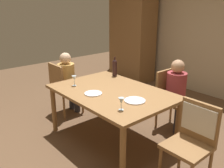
{
  "coord_description": "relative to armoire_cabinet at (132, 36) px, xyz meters",
  "views": [
    {
      "loc": [
        2.42,
        -2.08,
        1.94
      ],
      "look_at": [
        0.0,
        0.0,
        0.85
      ],
      "focal_mm": 39.57,
      "sensor_mm": 36.0,
      "label": 1
    }
  ],
  "objects": [
    {
      "name": "ground_plane",
      "position": [
        1.94,
        -2.33,
        -1.1
      ],
      "size": [
        10.0,
        10.0,
        0.0
      ],
      "primitive_type": "plane",
      "color": "brown"
    },
    {
      "name": "rear_room_partition",
      "position": [
        1.94,
        0.45,
        0.25
      ],
      "size": [
        6.4,
        0.12,
        2.7
      ],
      "primitive_type": "cube",
      "color": "tan",
      "rests_on": "ground_plane"
    },
    {
      "name": "dinner_plate_guest_left",
      "position": [
        1.87,
        -2.6,
        -0.34
      ],
      "size": [
        0.24,
        0.24,
        0.01
      ],
      "primitive_type": "cylinder",
      "color": "white",
      "rests_on": "dining_table"
    },
    {
      "name": "dining_table",
      "position": [
        1.94,
        -2.33,
        -0.42
      ],
      "size": [
        1.68,
        1.16,
        0.75
      ],
      "color": "olive",
      "rests_on": "ground_plane"
    },
    {
      "name": "chair_left_end",
      "position": [
        0.72,
        -2.42,
        -0.56
      ],
      "size": [
        0.44,
        0.44,
        0.92
      ],
      "color": "olive",
      "rests_on": "ground_plane"
    },
    {
      "name": "dinner_plate_host",
      "position": [
        2.4,
        -2.35,
        -0.34
      ],
      "size": [
        0.27,
        0.27,
        0.01
      ],
      "primitive_type": "cylinder",
      "color": "white",
      "rests_on": "dining_table"
    },
    {
      "name": "wine_bottle_tall_green",
      "position": [
        1.44,
        -1.84,
        -0.2
      ],
      "size": [
        0.08,
        0.08,
        0.32
      ],
      "color": "black",
      "rests_on": "dining_table"
    },
    {
      "name": "chair_far_right",
      "position": [
        2.23,
        -1.37,
        -0.56
      ],
      "size": [
        0.44,
        0.44,
        0.92
      ],
      "rotation": [
        0.0,
        0.0,
        -1.57
      ],
      "color": "olive",
      "rests_on": "ground_plane"
    },
    {
      "name": "armoire_cabinet",
      "position": [
        0.0,
        0.0,
        0.0
      ],
      "size": [
        1.18,
        0.62,
        2.18
      ],
      "color": "brown",
      "rests_on": "ground_plane"
    },
    {
      "name": "person_woman_host",
      "position": [
        2.34,
        -1.37,
        -0.45
      ],
      "size": [
        0.34,
        0.3,
        1.11
      ],
      "rotation": [
        0.0,
        0.0,
        -1.57
      ],
      "color": "#33333D",
      "rests_on": "ground_plane"
    },
    {
      "name": "wine_glass_centre",
      "position": [
        2.48,
        -2.66,
        -0.24
      ],
      "size": [
        0.07,
        0.07,
        0.15
      ],
      "color": "silver",
      "rests_on": "dining_table"
    },
    {
      "name": "person_man_bearded",
      "position": [
        0.72,
        -2.3,
        -0.46
      ],
      "size": [
        0.29,
        0.33,
        1.1
      ],
      "color": "#33333D",
      "rests_on": "ground_plane"
    },
    {
      "name": "chair_right_end",
      "position": [
        3.16,
        -2.21,
        -0.5
      ],
      "size": [
        0.44,
        0.46,
        0.92
      ],
      "rotation": [
        0.0,
        0.0,
        3.14
      ],
      "color": "olive",
      "rests_on": "ground_plane"
    },
    {
      "name": "wine_glass_near_left",
      "position": [
        1.41,
        -2.6,
        -0.24
      ],
      "size": [
        0.07,
        0.07,
        0.15
      ],
      "color": "silver",
      "rests_on": "dining_table"
    }
  ]
}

